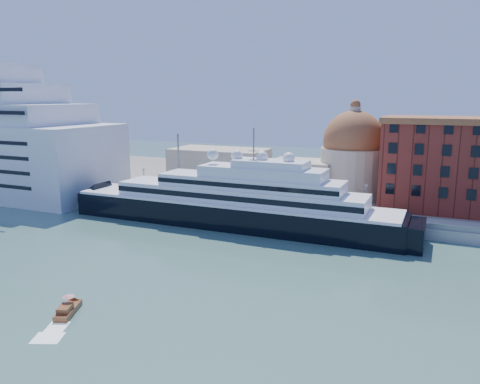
% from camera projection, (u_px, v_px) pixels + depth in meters
% --- Properties ---
extents(ground, '(400.00, 400.00, 0.00)m').
position_uv_depth(ground, '(181.00, 254.00, 91.11)').
color(ground, '#365D57').
rests_on(ground, ground).
extents(quay, '(180.00, 10.00, 2.50)m').
position_uv_depth(quay, '(248.00, 210.00, 121.37)').
color(quay, gray).
rests_on(quay, ground).
extents(land, '(260.00, 72.00, 2.00)m').
position_uv_depth(land, '(295.00, 185.00, 158.22)').
color(land, slate).
rests_on(land, ground).
extents(quay_fence, '(180.00, 0.10, 1.20)m').
position_uv_depth(quay_fence, '(241.00, 207.00, 116.96)').
color(quay_fence, slate).
rests_on(quay_fence, quay).
extents(superyacht, '(91.38, 12.67, 27.31)m').
position_uv_depth(superyacht, '(220.00, 205.00, 111.92)').
color(superyacht, black).
rests_on(superyacht, ground).
extents(service_barge, '(14.49, 8.41, 3.09)m').
position_uv_depth(service_barge, '(95.00, 207.00, 126.86)').
color(service_barge, white).
rests_on(service_barge, ground).
extents(water_taxi, '(4.15, 6.29, 2.84)m').
position_uv_depth(water_taxi, '(68.00, 309.00, 65.98)').
color(water_taxi, brown).
rests_on(water_taxi, ground).
extents(warehouse, '(43.00, 19.00, 23.25)m').
position_uv_depth(warehouse, '(472.00, 165.00, 114.58)').
color(warehouse, maroon).
rests_on(warehouse, land).
extents(church, '(66.00, 18.00, 25.50)m').
position_uv_depth(church, '(299.00, 163.00, 138.22)').
color(church, beige).
rests_on(church, land).
extents(lamp_posts, '(120.80, 2.40, 18.00)m').
position_uv_depth(lamp_posts, '(201.00, 175.00, 123.08)').
color(lamp_posts, slate).
rests_on(lamp_posts, quay).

